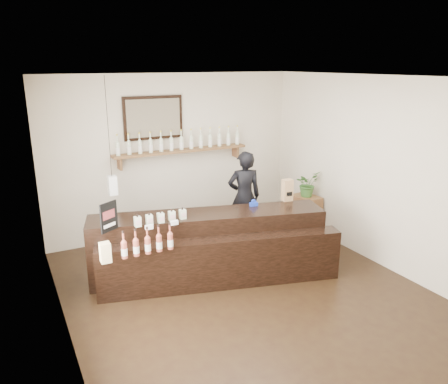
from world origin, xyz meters
TOP-DOWN VIEW (x-y plane):
  - ground at (0.00, 0.00)m, footprint 5.00×5.00m
  - room_shell at (0.00, 0.00)m, footprint 5.00×5.00m
  - back_wall_decor at (-0.14, 2.37)m, footprint 2.66×0.96m
  - counter at (-0.21, 0.58)m, footprint 3.36×1.74m
  - promo_sign at (-1.59, 0.65)m, footprint 0.24×0.16m
  - paper_bag at (1.13, 0.66)m, footprint 0.17×0.13m
  - tape_dispenser at (0.54, 0.67)m, footprint 0.13×0.06m
  - side_cabinet at (2.00, 1.28)m, footprint 0.40×0.52m
  - potted_plant at (2.00, 1.28)m, footprint 0.48×0.44m
  - shopkeeper at (0.89, 1.55)m, footprint 0.73×0.58m

SIDE VIEW (x-z plane):
  - ground at x=0.00m, z-range 0.00..0.00m
  - side_cabinet at x=2.00m, z-range 0.00..0.71m
  - counter at x=-0.21m, z-range -0.11..0.98m
  - shopkeeper at x=0.89m, z-range 0.00..1.77m
  - potted_plant at x=2.00m, z-range 0.71..1.15m
  - tape_dispenser at x=0.54m, z-range 0.92..1.02m
  - paper_bag at x=1.13m, z-range 0.93..1.26m
  - promo_sign at x=-1.59m, z-range 0.93..1.31m
  - room_shell at x=0.00m, z-range -0.80..4.20m
  - back_wall_decor at x=-0.14m, z-range 0.91..2.60m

